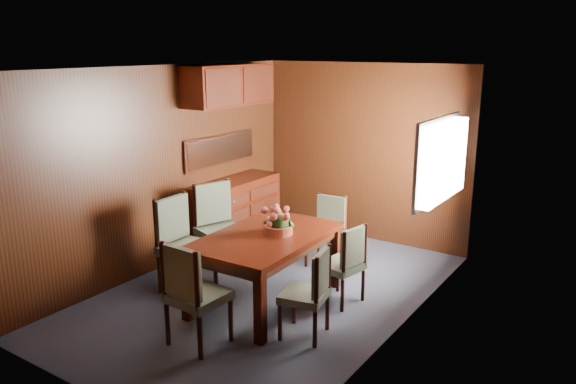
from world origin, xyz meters
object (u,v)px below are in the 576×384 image
Objects in this scene: chair_head at (191,290)px; sideboard at (235,213)px; chair_right_near at (311,288)px; dining_table at (266,244)px; flower_centerpiece at (279,220)px; chair_left_near at (181,239)px.

sideboard is at bearing 123.39° from chair_head.
chair_right_near is 0.87× the size of chair_head.
chair_right_near is at bearing -26.67° from dining_table.
flower_centerpiece reaches higher than dining_table.
chair_head reaches higher than chair_right_near.
dining_table is 1.64× the size of chair_head.
dining_table is 0.99m from chair_left_near.
chair_head is at bearing -94.95° from flower_centerpiece.
chair_head is at bearing 121.66° from chair_right_near.
chair_left_near is 1.14m from flower_centerpiece.
flower_centerpiece reaches higher than sideboard.
flower_centerpiece reaches higher than chair_right_near.
sideboard reaches higher than chair_right_near.
chair_head is 1.24m from flower_centerpiece.
chair_left_near is at bearing 140.90° from chair_head.
chair_left_near reaches higher than dining_table.
chair_left_near and flower_centerpiece have the same top height.
flower_centerpiece is (0.10, 1.19, 0.35)m from chair_head.
sideboard is at bearing -165.02° from chair_left_near.
chair_head is at bearing -59.13° from sideboard.
dining_table is at bearing 103.66° from chair_left_near.
dining_table is at bearing 91.95° from chair_head.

